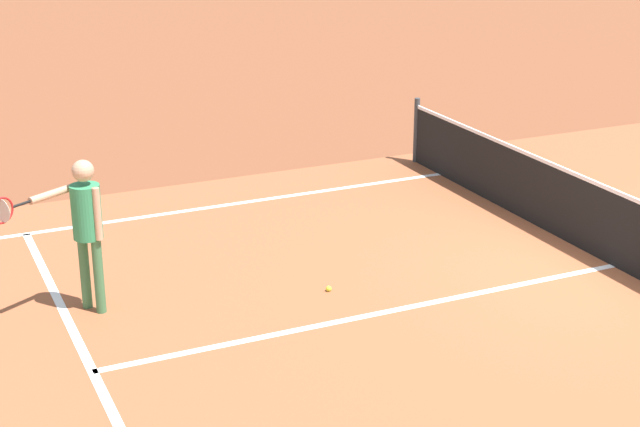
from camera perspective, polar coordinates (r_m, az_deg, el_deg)
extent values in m
plane|color=brown|center=(12.56, 16.71, -2.94)|extent=(60.00, 60.00, 0.00)
cube|color=#9E5433|center=(12.56, 16.71, -2.93)|extent=(10.62, 24.40, 0.00)
cube|color=white|center=(13.67, -14.87, -0.88)|extent=(0.10, 11.89, 0.01)
cube|color=white|center=(9.89, -13.11, -8.97)|extent=(8.22, 0.10, 0.01)
cube|color=white|center=(10.84, 3.70, -5.78)|extent=(0.10, 6.40, 0.01)
cylinder|color=#33383D|center=(16.15, 5.64, 4.85)|extent=(0.09, 0.09, 1.07)
cube|color=black|center=(12.40, 16.91, -1.00)|extent=(9.76, 0.02, 0.91)
cube|color=white|center=(12.24, 17.14, 1.10)|extent=(9.76, 0.03, 0.05)
cylinder|color=#3F7247|center=(10.93, -12.77, -3.60)|extent=(0.11, 0.11, 0.85)
cylinder|color=#3F7247|center=(11.08, -13.54, -3.33)|extent=(0.11, 0.11, 0.85)
cylinder|color=#338C59|center=(10.75, -13.46, 0.10)|extent=(0.32, 0.32, 0.60)
sphere|color=tan|center=(10.61, -13.65, 2.43)|extent=(0.24, 0.24, 0.24)
cylinder|color=tan|center=(10.62, -12.85, -0.03)|extent=(0.08, 0.08, 0.58)
cylinder|color=tan|center=(10.62, -15.34, 1.12)|extent=(0.36, 0.54, 0.08)
cylinder|color=black|center=(10.38, -17.02, 0.53)|extent=(0.14, 0.20, 0.03)
torus|color=red|center=(10.25, -18.05, 0.16)|extent=(0.16, 0.25, 0.28)
cylinder|color=silver|center=(10.25, -18.05, 0.16)|extent=(0.22, 0.13, 0.25)
sphere|color=#CCE033|center=(11.33, 0.51, -4.40)|extent=(0.07, 0.07, 0.07)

